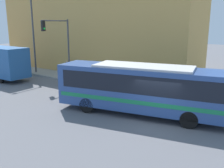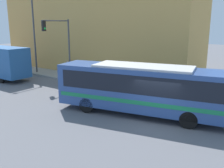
{
  "view_description": "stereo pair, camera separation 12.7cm",
  "coord_description": "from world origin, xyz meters",
  "px_view_note": "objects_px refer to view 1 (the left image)",
  "views": [
    {
      "loc": [
        -12.58,
        -5.52,
        5.56
      ],
      "look_at": [
        1.63,
        4.42,
        1.34
      ],
      "focal_mm": 40.0,
      "sensor_mm": 36.0,
      "label": 1
    },
    {
      "loc": [
        -12.51,
        -5.63,
        5.56
      ],
      "look_at": [
        1.63,
        4.42,
        1.34
      ],
      "focal_mm": 40.0,
      "sensor_mm": 36.0,
      "label": 2
    }
  ],
  "objects_px": {
    "city_bus": "(143,87)",
    "parking_meter": "(105,75)",
    "fire_hydrant": "(152,87)",
    "pedestrian_near_corner": "(67,68)",
    "street_lamp": "(30,28)",
    "traffic_light_pole": "(60,39)"
  },
  "relations": [
    {
      "from": "city_bus",
      "to": "parking_meter",
      "type": "relative_size",
      "value": 8.75
    },
    {
      "from": "fire_hydrant",
      "to": "city_bus",
      "type": "bearing_deg",
      "value": -160.96
    },
    {
      "from": "fire_hydrant",
      "to": "pedestrian_near_corner",
      "type": "bearing_deg",
      "value": 86.18
    },
    {
      "from": "city_bus",
      "to": "parking_meter",
      "type": "distance_m",
      "value": 7.69
    },
    {
      "from": "fire_hydrant",
      "to": "street_lamp",
      "type": "bearing_deg",
      "value": 90.44
    },
    {
      "from": "fire_hydrant",
      "to": "street_lamp",
      "type": "distance_m",
      "value": 15.3
    },
    {
      "from": "city_bus",
      "to": "fire_hydrant",
      "type": "bearing_deg",
      "value": 7.22
    },
    {
      "from": "traffic_light_pole",
      "to": "pedestrian_near_corner",
      "type": "relative_size",
      "value": 3.54
    },
    {
      "from": "fire_hydrant",
      "to": "street_lamp",
      "type": "relative_size",
      "value": 0.1
    },
    {
      "from": "city_bus",
      "to": "traffic_light_pole",
      "type": "relative_size",
      "value": 1.9
    },
    {
      "from": "traffic_light_pole",
      "to": "street_lamp",
      "type": "bearing_deg",
      "value": 81.53
    },
    {
      "from": "traffic_light_pole",
      "to": "pedestrian_near_corner",
      "type": "bearing_deg",
      "value": 29.65
    },
    {
      "from": "traffic_light_pole",
      "to": "pedestrian_near_corner",
      "type": "height_order",
      "value": "traffic_light_pole"
    },
    {
      "from": "parking_meter",
      "to": "pedestrian_near_corner",
      "type": "bearing_deg",
      "value": 82.95
    },
    {
      "from": "city_bus",
      "to": "fire_hydrant",
      "type": "xyz_separation_m",
      "value": [
        4.47,
        1.54,
        -1.23
      ]
    },
    {
      "from": "parking_meter",
      "to": "street_lamp",
      "type": "bearing_deg",
      "value": 90.65
    },
    {
      "from": "fire_hydrant",
      "to": "traffic_light_pole",
      "type": "distance_m",
      "value": 9.92
    },
    {
      "from": "traffic_light_pole",
      "to": "street_lamp",
      "type": "xyz_separation_m",
      "value": [
        0.8,
        5.4,
        0.97
      ]
    },
    {
      "from": "traffic_light_pole",
      "to": "pedestrian_near_corner",
      "type": "distance_m",
      "value": 3.61
    },
    {
      "from": "fire_hydrant",
      "to": "pedestrian_near_corner",
      "type": "xyz_separation_m",
      "value": [
        0.68,
        10.13,
        0.43
      ]
    },
    {
      "from": "fire_hydrant",
      "to": "pedestrian_near_corner",
      "type": "distance_m",
      "value": 10.16
    },
    {
      "from": "city_bus",
      "to": "fire_hydrant",
      "type": "relative_size",
      "value": 13.84
    }
  ]
}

